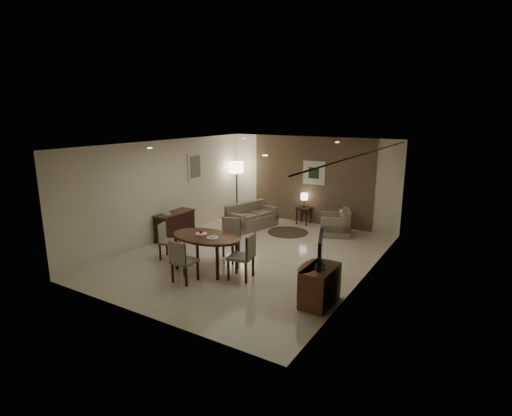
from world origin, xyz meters
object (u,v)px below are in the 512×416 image
Objects in this scene: side_table at (304,216)px; floor_lamp at (237,189)px; console_desk at (175,226)px; tv_cabinet at (320,286)px; chair_far at (228,241)px; sofa at (252,216)px; chair_left at (170,241)px; armchair at (335,222)px; chair_near at (185,261)px; dining_table at (207,252)px; chair_right at (241,256)px.

floor_lamp reaches higher than side_table.
console_desk is at bearing -91.49° from floor_lamp.
chair_far reaches higher than tv_cabinet.
chair_left is at bearing -170.66° from sofa.
sofa is at bearing -98.38° from armchair.
tv_cabinet is 0.99× the size of chair_near.
dining_table is (2.10, -1.26, 0.01)m from console_desk.
tv_cabinet is 0.91× the size of chair_far.
chair_right is (0.90, 0.73, 0.04)m from chair_near.
side_table is at bearing -29.78° from sofa.
dining_table is 4.21m from armchair.
sofa is 1.67m from side_table.
dining_table is 3.43m from sofa.
floor_lamp is (-2.02, 4.19, 0.53)m from dining_table.
dining_table reaches higher than tv_cabinet.
chair_far is at bearing 161.53° from tv_cabinet.
chair_near is at bearing -92.67° from side_table.
chair_far is (-2.69, 0.90, 0.15)m from tv_cabinet.
chair_near is 0.93× the size of chair_right.
tv_cabinet is 5.10m from sofa.
floor_lamp is (-4.81, 4.43, 0.57)m from tv_cabinet.
dining_table is (-2.79, 0.24, 0.04)m from tv_cabinet.
tv_cabinet is 6.56m from floor_lamp.
console_desk is at bearing 162.95° from tv_cabinet.
side_table is (2.39, 3.24, -0.11)m from console_desk.
chair_far is 1.17× the size of armchair.
chair_left is (-1.21, 0.83, -0.03)m from chair_near.
chair_far is 1.89× the size of side_table.
side_table is (0.29, 4.51, -0.12)m from dining_table.
chair_right reaches higher than dining_table.
dining_table is at bearing -150.82° from sofa.
chair_right is at bearing -109.78° from chair_left.
armchair is at bearing -4.37° from floor_lamp.
tv_cabinet is 2.80m from chair_near.
chair_right reaches higher than side_table.
dining_table is 1.16m from chair_left.
console_desk is at bearing 163.60° from sofa.
floor_lamp is at bearing 67.01° from sofa.
chair_left is at bearing -102.48° from chair_right.
armchair is at bearing -51.87° from chair_left.
chair_near reaches higher than tv_cabinet.
tv_cabinet is at bearing -62.17° from side_table.
chair_right reaches higher than armchair.
chair_far is 1.09m from chair_right.
armchair is at bearing 53.39° from chair_far.
console_desk is 1.21× the size of chair_far.
dining_table is 4.68m from floor_lamp.
chair_left is at bearing -108.08° from side_table.
side_table is at bearing 7.82° from floor_lamp.
chair_far is (2.20, -0.60, 0.12)m from console_desk.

